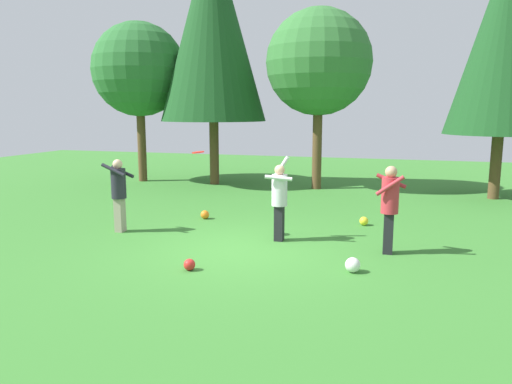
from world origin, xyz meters
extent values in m
plane|color=#387A2D|center=(0.00, 0.00, 0.00)|extent=(40.00, 40.00, 0.00)
cube|color=black|center=(0.60, 0.92, 0.39)|extent=(0.19, 0.22, 0.78)
cylinder|color=silver|center=(0.60, 0.92, 1.12)|extent=(0.34, 0.34, 0.68)
sphere|color=tan|center=(0.60, 0.92, 1.56)|extent=(0.22, 0.22, 0.22)
cylinder|color=silver|center=(0.63, 0.72, 1.41)|extent=(0.59, 0.16, 0.12)
cylinder|color=silver|center=(0.57, 1.12, 1.57)|extent=(0.38, 0.13, 0.53)
cube|color=gray|center=(-3.16, 0.62, 0.40)|extent=(0.19, 0.22, 0.80)
cylinder|color=#23232D|center=(-3.16, 0.62, 1.14)|extent=(0.34, 0.34, 0.69)
sphere|color=beige|center=(-3.16, 0.62, 1.59)|extent=(0.23, 0.23, 0.23)
cylinder|color=#23232D|center=(-3.17, 0.82, 1.39)|extent=(0.58, 0.10, 0.29)
cylinder|color=#23232D|center=(-3.15, 0.42, 1.48)|extent=(0.58, 0.10, 0.30)
cube|color=black|center=(2.91, 0.60, 0.41)|extent=(0.19, 0.22, 0.82)
cylinder|color=#B72D38|center=(2.91, 0.60, 1.18)|extent=(0.34, 0.34, 0.71)
sphere|color=tan|center=(2.91, 0.60, 1.64)|extent=(0.23, 0.23, 0.23)
cylinder|color=#B72D38|center=(2.90, 0.40, 1.39)|extent=(0.54, 0.09, 0.42)
cylinder|color=#B72D38|center=(2.91, 0.80, 1.43)|extent=(0.59, 0.09, 0.30)
cylinder|color=red|center=(-1.18, 0.68, 1.91)|extent=(0.32, 0.32, 0.05)
sphere|color=white|center=(2.35, -0.76, 0.13)|extent=(0.27, 0.27, 0.27)
sphere|color=orange|center=(-1.78, 2.44, 0.11)|extent=(0.22, 0.22, 0.22)
sphere|color=red|center=(-0.44, -1.49, 0.11)|extent=(0.21, 0.21, 0.21)
sphere|color=yellow|center=(2.26, 2.90, 0.11)|extent=(0.22, 0.22, 0.22)
cylinder|color=brown|center=(-6.83, 8.14, 1.64)|extent=(0.33, 0.33, 3.28)
sphere|color=#28662D|center=(-6.83, 8.14, 4.36)|extent=(3.60, 3.60, 3.60)
cylinder|color=brown|center=(5.96, 7.86, 1.87)|extent=(0.34, 0.34, 3.75)
cone|color=#19471E|center=(5.96, 7.86, 5.06)|extent=(3.37, 3.37, 5.99)
cylinder|color=brown|center=(0.16, 8.21, 1.67)|extent=(0.33, 0.33, 3.35)
sphere|color=#337033|center=(0.16, 8.21, 4.45)|extent=(3.68, 3.68, 3.68)
cylinder|color=brown|center=(-3.79, 8.21, 2.18)|extent=(0.35, 0.35, 4.37)
cone|color=#19471E|center=(-3.79, 8.21, 5.89)|extent=(3.93, 3.93, 6.99)
camera|label=1|loc=(3.10, -9.16, 2.83)|focal=34.32mm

